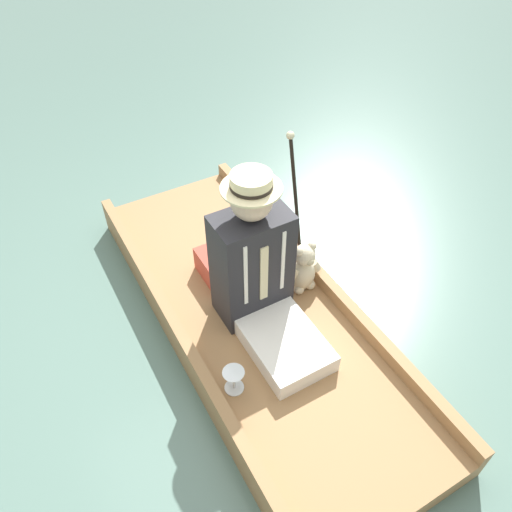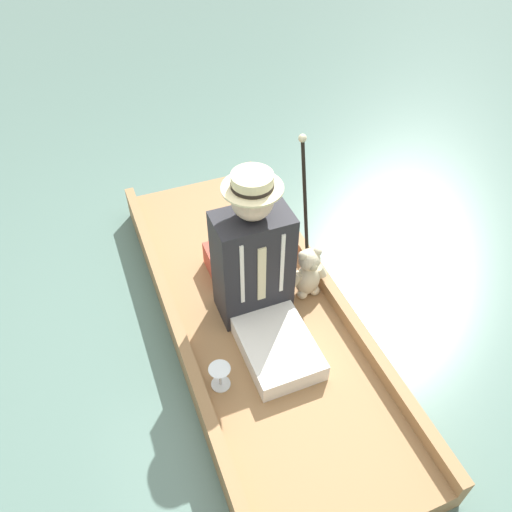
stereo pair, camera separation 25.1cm
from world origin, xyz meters
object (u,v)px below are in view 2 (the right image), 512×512
teddy_bear (308,273)px  seated_person (258,272)px  walking_cane (305,202)px  wine_glass (220,373)px

teddy_bear → seated_person: bearing=9.8°
teddy_bear → walking_cane: walking_cane is taller
wine_glass → walking_cane: size_ratio=0.16×
seated_person → teddy_bear: size_ratio=2.65×
seated_person → wine_glass: bearing=55.1°
teddy_bear → walking_cane: size_ratio=0.39×
wine_glass → walking_cane: walking_cane is taller
seated_person → walking_cane: seated_person is taller
teddy_bear → walking_cane: 0.40m
seated_person → wine_glass: 0.54m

